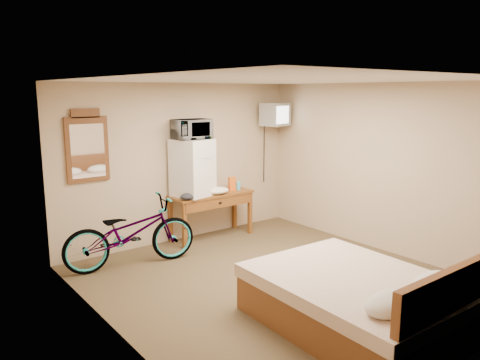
% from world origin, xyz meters
% --- Properties ---
extents(room, '(4.60, 4.64, 2.50)m').
position_xyz_m(room, '(-0.00, 0.00, 1.25)').
color(room, brown).
rests_on(room, ground).
extents(desk, '(1.38, 0.54, 0.75)m').
position_xyz_m(desk, '(0.40, 2.00, 0.63)').
color(desk, brown).
rests_on(desk, floor).
extents(mini_fridge, '(0.67, 0.65, 0.89)m').
position_xyz_m(mini_fridge, '(0.07, 2.06, 1.20)').
color(mini_fridge, white).
rests_on(mini_fridge, desk).
extents(microwave, '(0.57, 0.40, 0.31)m').
position_xyz_m(microwave, '(0.07, 2.06, 1.80)').
color(microwave, white).
rests_on(microwave, mini_fridge).
extents(snack_bag, '(0.13, 0.09, 0.23)m').
position_xyz_m(snack_bag, '(0.78, 1.98, 0.86)').
color(snack_bag, orange).
rests_on(snack_bag, desk).
extents(blue_cup, '(0.08, 0.08, 0.13)m').
position_xyz_m(blue_cup, '(0.91, 1.98, 0.82)').
color(blue_cup, '#45B9ED').
rests_on(blue_cup, desk).
extents(cloth_cream, '(0.36, 0.28, 0.11)m').
position_xyz_m(cloth_cream, '(0.44, 1.90, 0.81)').
color(cloth_cream, white).
rests_on(cloth_cream, desk).
extents(cloth_dark_a, '(0.27, 0.21, 0.10)m').
position_xyz_m(cloth_dark_a, '(-0.15, 1.84, 0.80)').
color(cloth_dark_a, black).
rests_on(cloth_dark_a, desk).
extents(cloth_dark_b, '(0.18, 0.15, 0.08)m').
position_xyz_m(cloth_dark_b, '(0.95, 2.12, 0.79)').
color(cloth_dark_b, black).
rests_on(cloth_dark_b, desk).
extents(crt_television, '(0.53, 0.61, 0.39)m').
position_xyz_m(crt_television, '(1.76, 2.02, 1.97)').
color(crt_television, black).
rests_on(crt_television, room).
extents(wall_mirror, '(0.60, 0.04, 1.01)m').
position_xyz_m(wall_mirror, '(-1.50, 2.27, 1.62)').
color(wall_mirror, brown).
rests_on(wall_mirror, room).
extents(bicycle, '(1.89, 0.92, 0.95)m').
position_xyz_m(bicycle, '(-1.20, 1.65, 0.48)').
color(bicycle, black).
rests_on(bicycle, floor).
extents(bed, '(1.64, 2.13, 0.90)m').
position_xyz_m(bed, '(-0.11, -1.37, 0.29)').
color(bed, brown).
rests_on(bed, floor).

